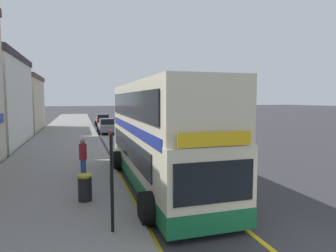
# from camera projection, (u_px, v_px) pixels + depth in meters

# --- Properties ---
(ground_plane) EXTENTS (260.00, 260.00, 0.00)m
(ground_plane) POSITION_uv_depth(u_px,v_px,m) (127.00, 129.00, 37.04)
(ground_plane) COLOR #333335
(pavement_near) EXTENTS (6.00, 76.00, 0.14)m
(pavement_near) POSITION_uv_depth(u_px,v_px,m) (69.00, 130.00, 35.02)
(pavement_near) COLOR gray
(pavement_near) RESTS_ON ground
(double_decker_bus) EXTENTS (3.27, 11.14, 4.40)m
(double_decker_bus) POSITION_uv_depth(u_px,v_px,m) (158.00, 137.00, 12.75)
(double_decker_bus) COLOR beige
(double_decker_bus) RESTS_ON ground
(bus_bay_markings) EXTENTS (2.84, 14.67, 0.01)m
(bus_bay_markings) POSITION_uv_depth(u_px,v_px,m) (155.00, 183.00, 13.06)
(bus_bay_markings) COLOR gold
(bus_bay_markings) RESTS_ON ground
(bus_stop_sign) EXTENTS (0.09, 0.51, 2.73)m
(bus_stop_sign) POSITION_uv_depth(u_px,v_px,m) (111.00, 173.00, 7.89)
(bus_stop_sign) COLOR black
(bus_stop_sign) RESTS_ON pavement_near
(parked_car_maroon_behind) EXTENTS (2.09, 4.20, 1.62)m
(parked_car_maroon_behind) POSITION_uv_depth(u_px,v_px,m) (103.00, 120.00, 41.07)
(parked_car_maroon_behind) COLOR maroon
(parked_car_maroon_behind) RESTS_ON ground
(parked_car_grey_kerbside) EXTENTS (2.09, 4.20, 1.62)m
(parked_car_grey_kerbside) POSITION_uv_depth(u_px,v_px,m) (164.00, 128.00, 29.98)
(parked_car_grey_kerbside) COLOR slate
(parked_car_grey_kerbside) RESTS_ON ground
(parked_car_silver_distant) EXTENTS (2.09, 4.20, 1.62)m
(parked_car_silver_distant) POSITION_uv_depth(u_px,v_px,m) (146.00, 116.00, 49.92)
(parked_car_silver_distant) COLOR #B2B5BA
(parked_car_silver_distant) RESTS_ON ground
(parked_car_grey_far) EXTENTS (2.09, 4.20, 1.62)m
(parked_car_grey_far) POSITION_uv_depth(u_px,v_px,m) (107.00, 126.00, 32.08)
(parked_car_grey_far) COLOR slate
(parked_car_grey_far) RESTS_ON ground
(pedestrian_waiting_near_sign) EXTENTS (0.34, 0.34, 1.79)m
(pedestrian_waiting_near_sign) POSITION_uv_depth(u_px,v_px,m) (83.00, 157.00, 13.34)
(pedestrian_waiting_near_sign) COLOR #33478C
(pedestrian_waiting_near_sign) RESTS_ON pavement_near
(litter_bin) EXTENTS (0.50, 0.50, 0.93)m
(litter_bin) POSITION_uv_depth(u_px,v_px,m) (85.00, 188.00, 10.35)
(litter_bin) COLOR black
(litter_bin) RESTS_ON pavement_near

